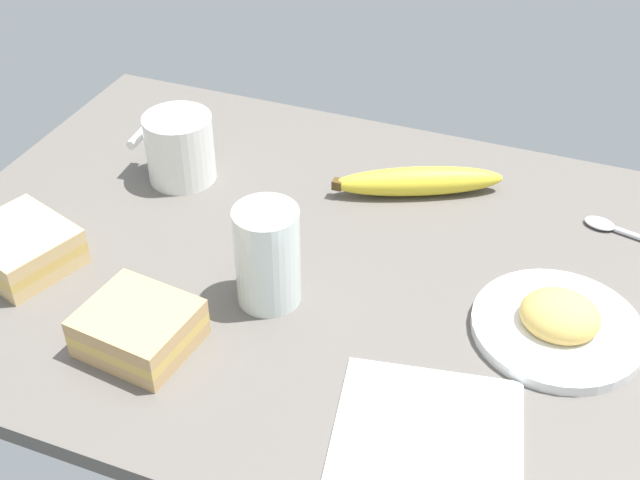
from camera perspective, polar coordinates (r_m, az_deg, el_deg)
tabletop at (r=92.70cm, az=-0.00°, el=-1.95°), size 90.00×64.00×2.00cm
plate_of_food at (r=86.07cm, az=16.09°, el=-5.52°), size 17.10×17.10×4.44cm
coffee_mug_black at (r=104.86cm, az=-9.66°, el=6.34°), size 10.73×8.48×8.66cm
sandwich_main at (r=96.18cm, az=-19.88°, el=-0.49°), size 13.37×12.69×4.40cm
sandwich_side at (r=82.80cm, az=-12.39°, el=-5.95°), size 11.31×10.41×4.40cm
glass_of_milk at (r=84.29cm, az=-3.63°, el=-1.30°), size 6.71×6.71×11.15cm
banana at (r=102.42cm, az=6.77°, el=4.04°), size 20.57×12.13×3.62cm
spoon at (r=102.01cm, az=20.06°, el=0.58°), size 13.04×4.54×0.80cm
paper_napkin at (r=75.02cm, az=7.39°, el=-13.43°), size 19.15×19.15×0.30cm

